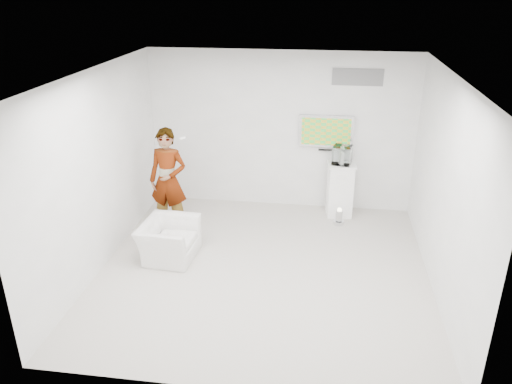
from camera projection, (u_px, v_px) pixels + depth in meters
The scene contains 10 objects.
room at pixel (264, 180), 7.15m from camera, with size 5.01×5.01×3.00m.
tv at pixel (326, 131), 9.25m from camera, with size 1.00×0.08×0.60m, color #BCBDC1.
logo_decal at pixel (358, 77), 8.82m from camera, with size 0.90×0.02×0.30m, color slate.
person at pixel (168, 180), 8.67m from camera, with size 0.68×0.44×1.85m, color white.
armchair at pixel (169, 240), 7.99m from camera, with size 0.93×0.82×0.61m, color white.
pedestal at pixel (340, 189), 9.36m from camera, with size 0.50×0.50×1.03m, color white.
floor_uplight at pixel (339, 216), 9.11m from camera, with size 0.20×0.20×0.31m, color silver.
vitrine at pixel (342, 155), 9.09m from camera, with size 0.33×0.33×0.33m, color white.
console at pixel (342, 157), 9.11m from camera, with size 0.05×0.17×0.23m, color white.
wii_remote at pixel (182, 138), 8.46m from camera, with size 0.03×0.12×0.03m, color white.
Camera 1 is at (0.82, -6.59, 4.16)m, focal length 35.00 mm.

